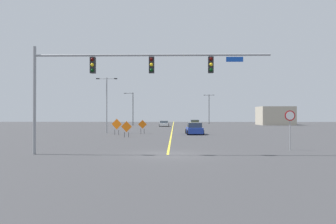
% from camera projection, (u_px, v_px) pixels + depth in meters
% --- Properties ---
extents(ground, '(189.49, 189.49, 0.00)m').
position_uv_depth(ground, '(168.00, 155.00, 21.46)').
color(ground, '#38383A').
extents(road_centre_stripe, '(0.16, 105.27, 0.01)m').
position_uv_depth(road_centre_stripe, '(173.00, 126.00, 74.09)').
color(road_centre_stripe, yellow).
rests_on(road_centre_stripe, ground).
extents(traffic_signal_assembly, '(15.47, 0.44, 7.07)m').
position_uv_depth(traffic_signal_assembly, '(120.00, 72.00, 21.55)').
color(traffic_signal_assembly, gray).
rests_on(traffic_signal_assembly, ground).
extents(stop_sign, '(0.76, 0.07, 2.90)m').
position_uv_depth(stop_sign, '(290.00, 122.00, 24.19)').
color(stop_sign, gray).
rests_on(stop_sign, ground).
extents(street_lamp_mid_right, '(2.97, 0.24, 7.76)m').
position_uv_depth(street_lamp_mid_right, '(107.00, 100.00, 46.22)').
color(street_lamp_mid_right, gray).
rests_on(street_lamp_mid_right, ground).
extents(street_lamp_near_right, '(2.20, 0.24, 7.75)m').
position_uv_depth(street_lamp_near_right, '(132.00, 107.00, 77.91)').
color(street_lamp_near_right, black).
rests_on(street_lamp_near_right, ground).
extents(street_lamp_mid_left, '(2.96, 0.24, 8.17)m').
position_uv_depth(street_lamp_mid_left, '(209.00, 107.00, 92.80)').
color(street_lamp_mid_left, black).
rests_on(street_lamp_mid_left, ground).
extents(construction_sign_left_lane, '(1.18, 0.10, 1.87)m').
position_uv_depth(construction_sign_left_lane, '(142.00, 125.00, 44.56)').
color(construction_sign_left_lane, orange).
rests_on(construction_sign_left_lane, ground).
extents(construction_sign_median_far, '(1.35, 0.36, 2.07)m').
position_uv_depth(construction_sign_median_far, '(117.00, 125.00, 42.21)').
color(construction_sign_median_far, orange).
rests_on(construction_sign_median_far, ground).
extents(construction_sign_left_shoulder, '(1.25, 0.20, 1.85)m').
position_uv_depth(construction_sign_left_shoulder, '(127.00, 127.00, 37.69)').
color(construction_sign_left_shoulder, orange).
rests_on(construction_sign_left_shoulder, ground).
extents(car_blue_near, '(2.27, 4.64, 1.54)m').
position_uv_depth(car_blue_near, '(194.00, 129.00, 43.51)').
color(car_blue_near, '#1E389E').
rests_on(car_blue_near, ground).
extents(car_white_mid, '(2.21, 4.44, 1.20)m').
position_uv_depth(car_white_mid, '(164.00, 124.00, 72.70)').
color(car_white_mid, white).
rests_on(car_white_mid, ground).
extents(car_yellow_approaching, '(2.18, 3.96, 1.43)m').
position_uv_depth(car_yellow_approaching, '(195.00, 123.00, 73.10)').
color(car_yellow_approaching, gold).
rests_on(car_yellow_approaching, ground).
extents(roadside_building_east, '(8.05, 7.47, 4.56)m').
position_uv_depth(roadside_building_east, '(275.00, 116.00, 82.45)').
color(roadside_building_east, '#B2A893').
rests_on(roadside_building_east, ground).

